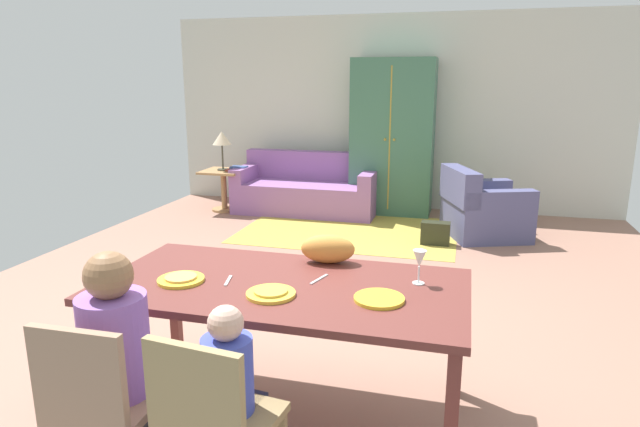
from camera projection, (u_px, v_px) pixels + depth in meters
ground_plane at (332, 287)px, 4.94m from camera, size 6.40×6.61×0.02m
back_wall at (389, 113)px, 7.76m from camera, size 6.40×0.10×2.70m
dining_table at (283, 294)px, 2.92m from camera, size 1.95×0.98×0.76m
plate_near_man at (181, 280)px, 2.93m from camera, size 0.25×0.25×0.02m
pizza_near_man at (181, 277)px, 2.92m from camera, size 0.17×0.17×0.01m
plate_near_child at (271, 294)px, 2.73m from camera, size 0.25×0.25×0.02m
pizza_near_child at (271, 291)px, 2.73m from camera, size 0.17×0.17×0.01m
plate_near_woman at (379, 299)px, 2.67m from camera, size 0.25×0.25×0.02m
wine_glass at (419, 260)px, 2.86m from camera, size 0.07×0.07×0.19m
fork at (228, 281)px, 2.93m from camera, size 0.05×0.15×0.01m
knife at (319, 279)px, 2.95m from camera, size 0.06×0.17×0.01m
dining_chair_man at (99, 400)px, 2.31m from camera, size 0.43×0.43×0.87m
person_man at (123, 375)px, 2.47m from camera, size 0.30×0.40×1.11m
dining_chair_child at (212, 420)px, 2.18m from camera, size 0.47×0.47×0.87m
person_child at (233, 410)px, 2.35m from camera, size 0.22×0.30×0.92m
cat at (328, 249)px, 3.21m from camera, size 0.34×0.20×0.17m
area_rug at (349, 230)px, 6.72m from camera, size 2.60×1.80×0.01m
couch at (307, 190)px, 7.66m from camera, size 1.97×0.86×0.82m
armchair at (482, 210)px, 6.42m from camera, size 1.11×1.10×0.82m
armoire at (393, 137)px, 7.43m from camera, size 1.10×0.59×2.10m
side_table at (224, 184)px, 7.69m from camera, size 0.56×0.56×0.58m
table_lamp at (222, 140)px, 7.54m from camera, size 0.26×0.26×0.54m
book_lower at (235, 170)px, 7.58m from camera, size 0.22×0.16×0.03m
book_upper at (239, 167)px, 7.63m from camera, size 0.22×0.16×0.03m
handbag at (435, 233)px, 6.14m from camera, size 0.32×0.16×0.26m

